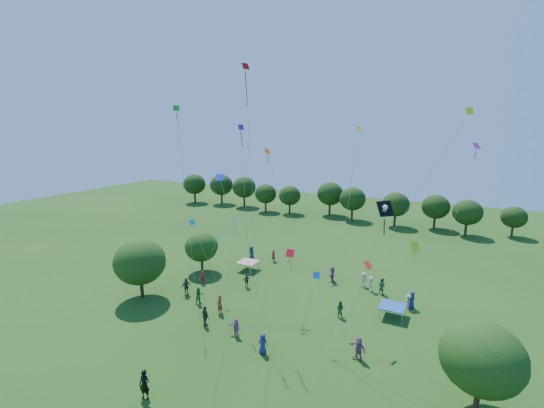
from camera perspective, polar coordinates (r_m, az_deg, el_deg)
The scene contains 42 objects.
near_tree_west at distance 39.25m, azimuth -20.02°, elevation -8.51°, with size 5.11×5.11×6.17m.
near_tree_north at distance 44.65m, azimuth -11.02°, elevation -6.60°, with size 3.94×3.94×4.89m.
near_tree_east at distance 26.40m, azimuth 30.09°, elevation -20.17°, with size 4.79×4.79×5.83m.
treeline at distance 69.84m, azimuth 14.17°, elevation 0.69°, with size 88.01×8.77×6.77m.
tent_red_stripe at distance 44.96m, azimuth -3.79°, elevation -9.07°, with size 2.20×2.20×1.10m.
tent_blue at distance 36.22m, azimuth 18.37°, elevation -15.00°, with size 2.20×2.20×1.10m.
man_in_black at distance 27.03m, azimuth -19.36°, elevation -25.19°, with size 0.74×0.47×1.97m, color black.
crowd_person_0 at distance 38.47m, azimuth 21.07°, elevation -13.86°, with size 0.84×0.46×1.71m, color navy.
crowd_person_1 at distance 41.92m, azimuth -10.83°, elevation -11.26°, with size 0.56×0.36×1.50m, color maroon.
crowd_person_2 at distance 35.16m, azimuth 10.61°, elevation -15.88°, with size 0.78×0.42×1.57m, color #25572A.
crowd_person_3 at distance 40.85m, azimuth 15.30°, elevation -11.99°, with size 1.08×0.49×1.66m, color beige.
crowd_person_4 at distance 33.75m, azimuth -10.44°, elevation -16.89°, with size 1.06×0.48×1.81m, color #37332C.
crowd_person_5 at distance 29.94m, azimuth 13.40°, elevation -21.10°, with size 1.64×0.58×1.75m, color #8B5172.
crowd_person_6 at distance 48.38m, azimuth -3.23°, elevation -7.68°, with size 0.91×0.49×1.85m, color navy.
crowd_person_7 at distance 35.46m, azimuth -8.22°, elevation -15.29°, with size 0.69×0.45×1.86m, color #9B371C.
crowd_person_8 at distance 37.55m, azimuth -11.35°, elevation -13.92°, with size 0.85×0.46×1.72m, color #2B662E.
crowd_person_9 at distance 38.23m, azimuth 20.64°, elevation -14.16°, with size 0.99×0.45×1.52m, color #A49F83.
crowd_person_10 at distance 40.42m, azimuth -4.02°, elevation -11.94°, with size 0.90×0.41×1.54m, color #453B37.
crowd_person_11 at distance 32.05m, azimuth -5.71°, elevation -18.66°, with size 1.45×0.52×1.55m, color #9E5C9B.
crowd_person_12 at distance 29.83m, azimuth -1.44°, elevation -21.04°, with size 0.80×0.43×1.63m, color navy.
crowd_person_13 at distance 47.69m, azimuth 0.22°, elevation -8.11°, with size 0.60×0.38×1.60m, color maroon.
crowd_person_14 at distance 40.51m, azimuth 16.81°, elevation -12.22°, with size 0.86×0.46×1.74m, color #285E35.
crowd_person_15 at distance 41.84m, azimuth 14.17°, elevation -11.38°, with size 1.05×0.47×1.61m, color #BBAD95.
crowd_person_16 at distance 39.56m, azimuth -13.32°, elevation -12.50°, with size 1.11×0.50×1.89m, color #413C34.
crowd_person_17 at distance 42.17m, azimuth 9.40°, elevation -10.83°, with size 1.70×0.61×1.82m, color #834C80.
pirate_kite at distance 24.25m, azimuth 17.17°, elevation -1.21°, with size 3.31×1.20×11.11m.
red_high_kite at distance 32.52m, azimuth -3.76°, elevation 13.54°, with size 3.05×3.37×21.25m.
small_kite_0 at distance 30.21m, azimuth 14.37°, elevation -10.26°, with size 2.12×4.23×5.26m.
small_kite_1 at distance 36.43m, azimuth 0.48°, elevation 4.40°, with size 3.87×3.15×13.74m.
small_kite_2 at distance 23.82m, azimuth 20.95°, elevation 0.13°, with size 8.42×1.81×16.77m.
small_kite_3 at distance 37.49m, azimuth -8.98°, elevation -6.41°, with size 2.71×0.51×5.00m.
small_kite_4 at distance 29.58m, azimuth 7.12°, elevation -12.03°, with size 1.71×1.96×4.48m.
small_kite_5 at distance 30.75m, azimuth -4.47°, elevation 4.85°, with size 1.29×0.70×16.00m.
small_kite_6 at distance 31.90m, azimuth -6.09°, elevation -5.51°, with size 0.94×0.80×8.11m.
small_kite_7 at distance 28.66m, azimuth -10.89°, elevation -6.72°, with size 0.57×4.91×9.15m.
small_kite_8 at distance 33.54m, azimuth 2.44°, elevation -8.48°, with size 3.01×3.43×4.84m.
small_kite_9 at distance 28.04m, azimuth 12.13°, elevation 1.73°, with size 0.85×4.10×15.84m.
small_kite_10 at distance 26.77m, azimuth 19.80°, elevation -8.40°, with size 5.72×1.45×8.14m.
small_kite_11 at distance 36.27m, azimuth -14.16°, elevation 8.48°, with size 0.61×1.57×17.79m.
small_kite_12 at distance 25.83m, azimuth -6.33°, elevation -1.53°, with size 2.37×3.67×12.61m.
small_kite_13 at distance 39.30m, azimuth 28.57°, elevation 4.80°, with size 2.92×3.24×14.37m.
small_kite_14 at distance 45.87m, azimuth -8.66°, elevation 0.51°, with size 2.88×0.50×9.95m.
Camera 1 is at (12.92, -11.64, 16.91)m, focal length 24.00 mm.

